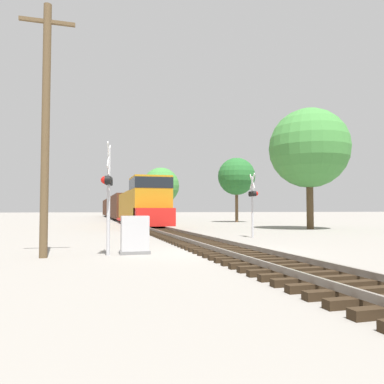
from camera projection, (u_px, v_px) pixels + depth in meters
ground_plane at (224, 252)px, 14.09m from camera, size 400.00×400.00×0.00m
rail_track_bed at (224, 248)px, 14.10m from camera, size 2.60×160.00×0.31m
freight_train at (120, 207)px, 60.96m from camera, size 3.08×69.01×4.31m
crossing_signal_near at (108, 186)px, 13.08m from camera, size 0.45×1.01×3.93m
crossing_signal_far at (253, 197)px, 21.38m from camera, size 0.43×1.01×3.66m
relay_cabinet at (135, 235)px, 13.42m from camera, size 1.07×0.54×1.37m
utility_pole at (46, 125)px, 12.53m from camera, size 1.80×0.27×8.58m
tree_far_right at (309, 148)px, 30.58m from camera, size 6.50×6.50×9.87m
tree_mid_background at (237, 177)px, 47.54m from camera, size 4.74×4.74×8.17m
tree_deep_background at (161, 186)px, 67.06m from camera, size 6.57×6.57×9.12m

